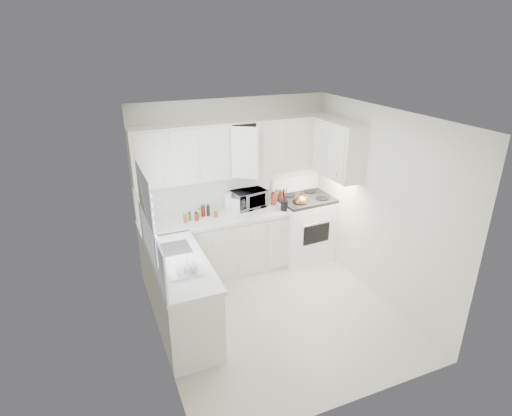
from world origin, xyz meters
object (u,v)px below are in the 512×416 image
microwave (249,197)px  dish_rack (184,266)px  utensil_crock (285,199)px  rice_cooker (239,202)px  tea_kettle (300,201)px  stove (304,219)px

microwave → dish_rack: bearing=-143.9°
utensil_crock → dish_rack: utensil_crock is taller
rice_cooker → utensil_crock: size_ratio=0.73×
tea_kettle → dish_rack: bearing=-160.5°
stove → dish_rack: bearing=-152.8°
stove → rice_cooker: (-1.08, 0.12, 0.42)m
stove → microwave: 1.02m
stove → tea_kettle: stove is taller
utensil_crock → tea_kettle: bearing=-2.7°
rice_cooker → tea_kettle: bearing=-20.0°
stove → utensil_crock: (-0.44, -0.15, 0.46)m
tea_kettle → utensil_crock: 0.27m
tea_kettle → rice_cooker: bearing=153.0°
stove → rice_cooker: stove is taller
dish_rack → tea_kettle: bearing=27.8°
stove → dish_rack: stove is taller
stove → rice_cooker: size_ratio=5.03×
microwave → utensil_crock: utensil_crock is taller
rice_cooker → utensil_crock: bearing=-25.4°
tea_kettle → microwave: microwave is taller
stove → dish_rack: size_ratio=3.75×
microwave → utensil_crock: size_ratio=1.39×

